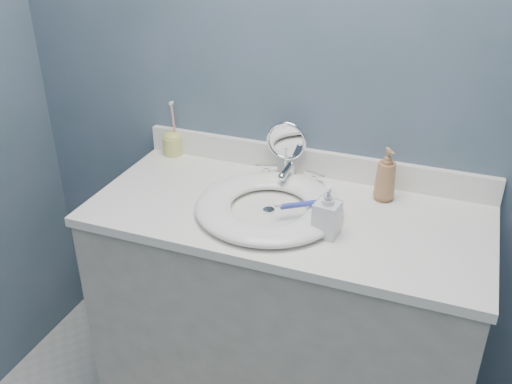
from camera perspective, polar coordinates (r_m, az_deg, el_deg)
The scene contains 12 objects.
back_wall at distance 1.86m, azimuth 6.11°, elevation 10.78°, with size 2.20×0.02×2.40m, color #3F555F.
vanity_cabinet at distance 2.02m, azimuth 2.81°, elevation -13.01°, with size 1.20×0.55×0.85m, color #BAB7AA.
countertop at distance 1.76m, azimuth 3.14°, elevation -2.22°, with size 1.22×0.57×0.03m, color white.
backsplash at distance 1.95m, azimuth 5.60°, elevation 2.99°, with size 1.22×0.02×0.09m, color white.
basin at distance 1.73m, azimuth 1.29°, elevation -1.43°, with size 0.45×0.45×0.04m, color white, non-canonical shape.
drain at distance 1.74m, azimuth 1.29°, elevation -1.86°, with size 0.04×0.04×0.01m, color silver.
faucet at distance 1.89m, azimuth 3.32°, elevation 1.58°, with size 0.25×0.13×0.07m.
makeup_mirror at distance 1.90m, azimuth 3.03°, elevation 4.48°, with size 0.14×0.08×0.20m.
soap_bottle_amber at distance 1.81m, azimuth 12.87°, elevation 1.72°, with size 0.07×0.07×0.17m, color #A16F49.
soap_bottle_clear at distance 1.61m, azimuth 7.14°, elevation -1.89°, with size 0.07×0.07×0.15m, color silver.
toothbrush_holder at distance 2.12m, azimuth -8.36°, elevation 4.94°, with size 0.07×0.07×0.20m.
toothbrush_lying at distance 1.70m, azimuth 4.74°, elevation -1.23°, with size 0.15×0.11×0.02m.
Camera 1 is at (0.45, -0.47, 1.76)m, focal length 40.00 mm.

